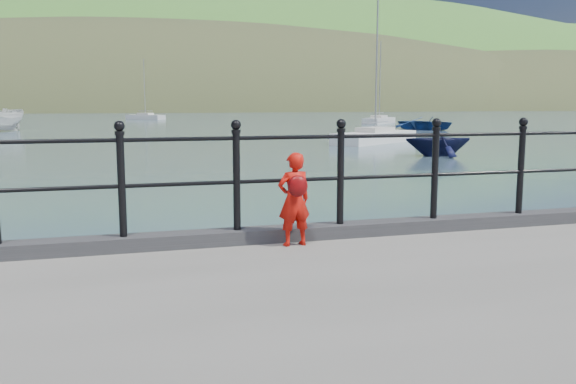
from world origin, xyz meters
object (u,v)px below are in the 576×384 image
object	(u,v)px
launch_blue	(427,123)
launch_navy	(438,139)
sailboat_deep	(145,117)
sailboat_far	(379,121)
launch_white	(0,119)
child	(294,199)
railing	(290,167)
sailboat_near	(375,138)

from	to	relation	value
launch_blue	launch_navy	world-z (taller)	launch_navy
sailboat_deep	sailboat_far	distance (m)	37.61
launch_white	sailboat_deep	xyz separation A→B (m)	(14.62, 37.24, -0.74)
child	sailboat_far	bearing A→B (deg)	-122.74
railing	sailboat_far	bearing A→B (deg)	64.39
child	launch_navy	distance (m)	23.66
railing	sailboat_far	size ratio (longest dim) A/B	1.78
launch_white	sailboat_deep	bearing A→B (deg)	101.54
launch_blue	sailboat_deep	xyz separation A→B (m)	(-23.31, 44.39, -0.28)
launch_white	launch_navy	size ratio (longest dim) A/B	1.76
sailboat_near	sailboat_deep	world-z (taller)	sailboat_near
railing	sailboat_near	world-z (taller)	sailboat_near
launch_navy	railing	bearing A→B (deg)	154.05
railing	launch_white	distance (m)	53.51
launch_white	sailboat_deep	world-z (taller)	sailboat_deep
launch_blue	sailboat_near	xyz separation A→B (m)	(-12.61, -16.14, -0.28)
sailboat_near	sailboat_far	bearing A→B (deg)	28.70
launch_white	launch_navy	bearing A→B (deg)	-20.74
launch_white	sailboat_far	size ratio (longest dim) A/B	0.55
launch_navy	sailboat_near	xyz separation A→B (m)	(1.13, 9.67, -0.50)
sailboat_near	sailboat_deep	size ratio (longest dim) A/B	1.08
launch_white	launch_blue	bearing A→B (deg)	22.30
launch_navy	launch_white	bearing A→B (deg)	44.40
launch_blue	launch_navy	xyz separation A→B (m)	(-13.74, -25.81, 0.22)
sailboat_far	child	bearing A→B (deg)	-162.40
sailboat_deep	sailboat_far	xyz separation A→B (m)	(26.71, -26.48, 0.00)
launch_blue	sailboat_near	bearing A→B (deg)	-147.10
railing	sailboat_deep	bearing A→B (deg)	87.74
launch_navy	sailboat_far	size ratio (longest dim) A/B	0.31
railing	launch_blue	xyz separation A→B (m)	(26.85, 45.19, -1.21)
launch_blue	sailboat_near	size ratio (longest dim) A/B	0.60
child	railing	bearing A→B (deg)	-104.42
sailboat_near	launch_white	bearing A→B (deg)	101.26
sailboat_near	launch_blue	bearing A→B (deg)	15.88
launch_white	child	bearing A→B (deg)	-45.17
sailboat_near	railing	bearing A→B (deg)	-152.25
railing	launch_blue	world-z (taller)	railing
launch_navy	sailboat_deep	distance (m)	70.85
launch_white	sailboat_near	bearing A→B (deg)	-9.63
railing	sailboat_deep	xyz separation A→B (m)	(3.54, 89.58, -1.48)
sailboat_far	launch_blue	bearing A→B (deg)	-147.59
sailboat_near	sailboat_far	world-z (taller)	sailboat_far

